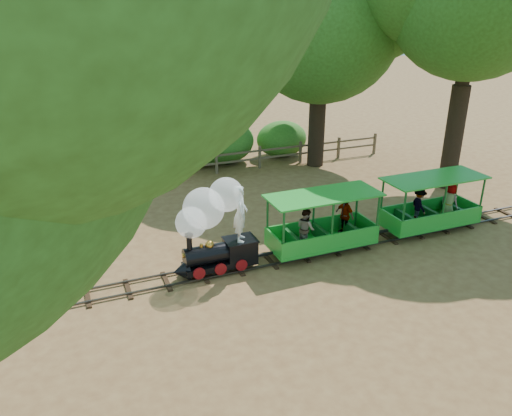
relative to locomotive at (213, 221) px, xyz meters
name	(u,v)px	position (x,y,z in m)	size (l,w,h in m)	color
ground	(270,261)	(1.65, -0.06, -1.53)	(90.00, 90.00, 0.00)	olive
track	(270,259)	(1.65, -0.06, -1.46)	(22.00, 1.00, 0.10)	#3F3D3A
locomotive	(213,221)	(0.00, 0.00, 0.00)	(2.33, 1.10, 2.68)	black
carriage_front	(322,228)	(3.30, -0.06, -0.77)	(3.30, 1.35, 1.71)	green
carriage_rear	(431,208)	(7.27, -0.05, -0.78)	(3.30, 1.35, 1.71)	green
oak_ne	(320,11)	(7.11, 7.53, 4.97)	(8.40, 7.40, 9.51)	#2D2116
fence	(194,163)	(1.65, 7.94, -0.95)	(18.10, 0.10, 1.00)	brown
shrub_mid_w	(223,142)	(3.38, 9.24, -0.52)	(2.90, 2.23, 2.01)	#2D6B1E
shrub_mid_e	(199,149)	(2.26, 9.24, -0.72)	(2.32, 1.79, 1.61)	#2D6B1E
shrub_east	(282,139)	(6.31, 9.24, -0.68)	(2.44, 1.87, 1.69)	#2D6B1E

